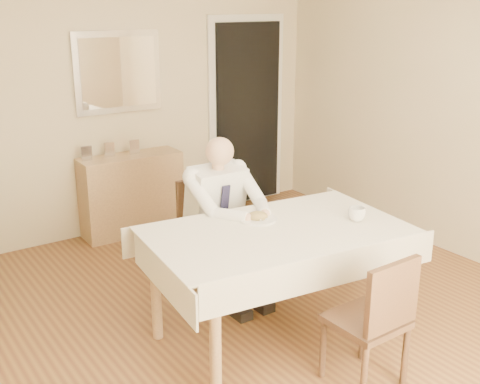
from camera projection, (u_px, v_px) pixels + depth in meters
room at (272, 152)px, 3.71m from camera, size 5.00×5.02×2.60m
doorway at (247, 114)px, 6.57m from camera, size 0.96×0.07×2.10m
mirror at (118, 72)px, 5.61m from camera, size 0.86×0.04×0.76m
dining_table at (276, 241)px, 4.00m from camera, size 1.83×1.21×0.75m
chair_far at (208, 227)px, 4.74m from camera, size 0.42×0.42×0.87m
chair_near at (376, 316)px, 3.44m from camera, size 0.41×0.41×0.84m
seated_man at (227, 213)px, 4.46m from camera, size 0.48×0.72×1.24m
plate at (258, 219)px, 4.13m from camera, size 0.26×0.26×0.02m
food at (258, 216)px, 4.13m from camera, size 0.14×0.14×0.06m
knife at (268, 218)px, 4.10m from camera, size 0.01×0.13×0.01m
fork at (258, 220)px, 4.06m from camera, size 0.01×0.13×0.01m
coffee_mug at (357, 214)px, 4.11m from camera, size 0.13×0.13×0.09m
sideboard at (132, 194)px, 5.85m from camera, size 0.98×0.35×0.78m
photo_frame_left at (87, 153)px, 5.52m from camera, size 0.10×0.02×0.14m
photo_frame_center at (109, 150)px, 5.66m from camera, size 0.10×0.02×0.14m
photo_frame_right at (134, 147)px, 5.76m from camera, size 0.10×0.02×0.14m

